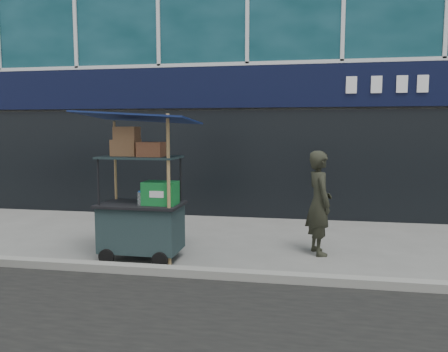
# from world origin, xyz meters

# --- Properties ---
(ground) EXTENTS (80.00, 80.00, 0.00)m
(ground) POSITION_xyz_m (0.00, 0.00, 0.00)
(ground) COLOR #63625E
(ground) RESTS_ON ground
(curb) EXTENTS (80.00, 0.18, 0.12)m
(curb) POSITION_xyz_m (0.00, -0.20, 0.06)
(curb) COLOR gray
(curb) RESTS_ON ground
(vendor_cart) EXTENTS (1.68, 1.20, 2.25)m
(vendor_cart) POSITION_xyz_m (-1.16, 0.44, 0.79)
(vendor_cart) COLOR #182629
(vendor_cart) RESTS_ON ground
(vendor_man) EXTENTS (0.56, 0.69, 1.65)m
(vendor_man) POSITION_xyz_m (1.49, 1.23, 0.83)
(vendor_man) COLOR black
(vendor_man) RESTS_ON ground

